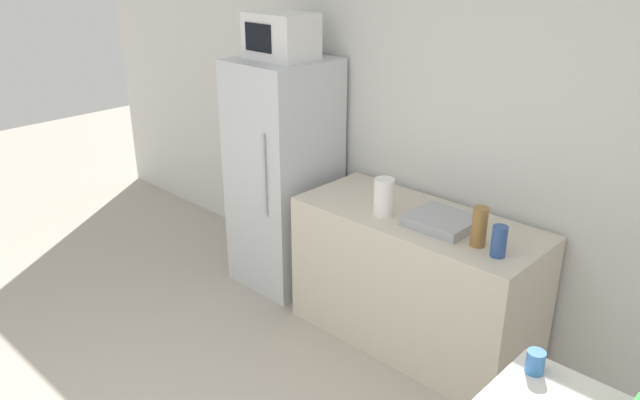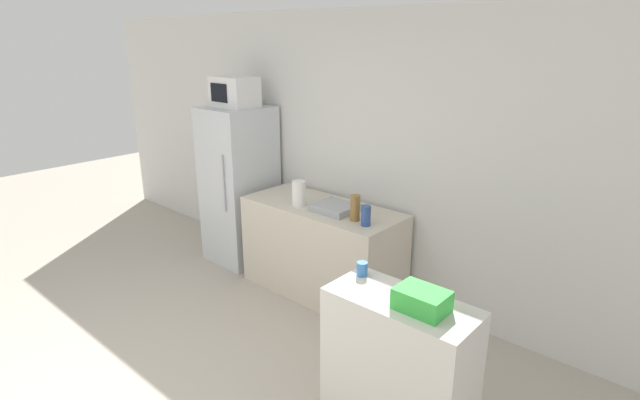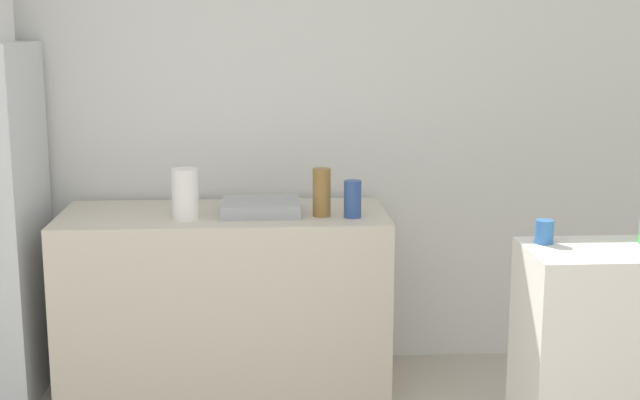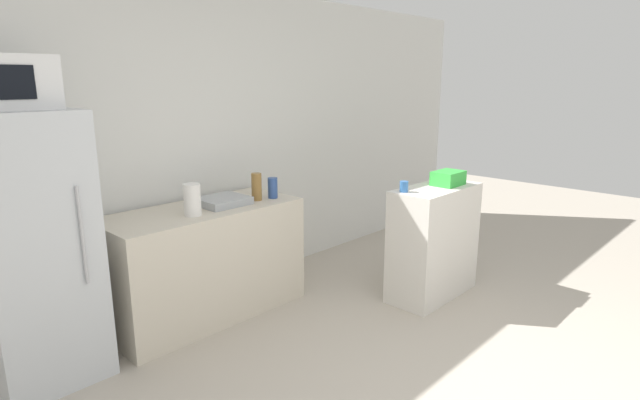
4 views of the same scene
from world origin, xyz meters
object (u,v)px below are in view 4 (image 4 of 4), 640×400
(bottle_tall, at_px, (257,187))
(microwave, at_px, (10,82))
(bottle_short, at_px, (273,188))
(refrigerator, at_px, (33,250))
(paper_towel_roll, at_px, (192,200))
(jar, at_px, (404,187))
(basket, at_px, (448,178))

(bottle_tall, bearing_deg, microwave, 176.12)
(bottle_short, bearing_deg, bottle_tall, 165.27)
(refrigerator, bearing_deg, paper_towel_roll, -8.13)
(bottle_short, xyz_separation_m, jar, (0.62, -0.88, 0.04))
(bottle_tall, bearing_deg, paper_towel_roll, -176.94)
(microwave, relative_size, bottle_tall, 2.02)
(microwave, height_order, paper_towel_roll, microwave)
(microwave, bearing_deg, basket, -21.61)
(bottle_tall, xyz_separation_m, basket, (1.24, -1.03, 0.04))
(jar, bearing_deg, basket, -13.59)
(bottle_short, bearing_deg, jar, -54.82)
(refrigerator, distance_m, jar, 2.62)
(bottle_tall, relative_size, jar, 2.56)
(microwave, xyz_separation_m, bottle_tall, (1.65, -0.11, -0.84))
(bottle_short, bearing_deg, basket, -42.07)
(jar, bearing_deg, paper_towel_roll, 147.45)
(jar, relative_size, paper_towel_roll, 0.37)
(refrigerator, relative_size, microwave, 3.70)
(jar, distance_m, paper_towel_roll, 1.64)
(jar, bearing_deg, bottle_short, 125.18)
(microwave, distance_m, basket, 3.21)
(microwave, xyz_separation_m, bottle_short, (1.79, -0.15, -0.86))
(bottle_tall, bearing_deg, jar, -50.32)
(microwave, relative_size, paper_towel_roll, 1.94)
(refrigerator, relative_size, bottle_short, 9.76)
(refrigerator, height_order, basket, refrigerator)
(jar, bearing_deg, refrigerator, 156.84)
(refrigerator, height_order, microwave, microwave)
(paper_towel_roll, bearing_deg, jar, -32.55)
(bottle_short, relative_size, jar, 1.96)
(basket, bearing_deg, microwave, 158.39)
(bottle_short, bearing_deg, paper_towel_roll, 179.73)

